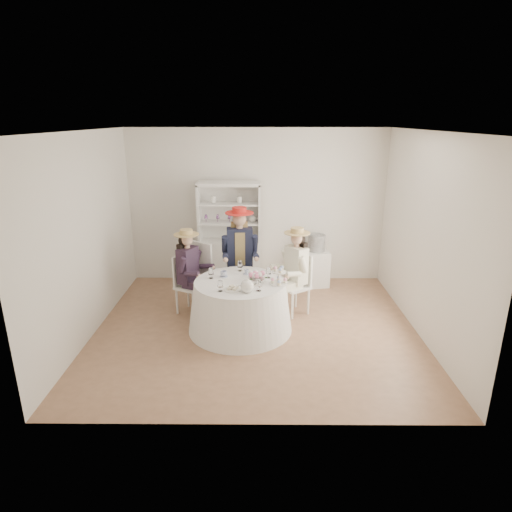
{
  "coord_description": "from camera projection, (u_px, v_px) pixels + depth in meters",
  "views": [
    {
      "loc": [
        0.04,
        -5.46,
        2.86
      ],
      "look_at": [
        0.0,
        0.1,
        1.05
      ],
      "focal_mm": 30.0,
      "sensor_mm": 36.0,
      "label": 1
    }
  ],
  "objects": [
    {
      "name": "cupcake_stand",
      "position": [
        279.0,
        278.0,
        5.74
      ],
      "size": [
        0.25,
        0.25,
        0.24
      ],
      "rotation": [
        0.0,
        0.0,
        -0.12
      ],
      "color": "white",
      "rests_on": "tea_table"
    },
    {
      "name": "side_table",
      "position": [
        316.0,
        268.0,
        7.56
      ],
      "size": [
        0.47,
        0.47,
        0.64
      ],
      "primitive_type": "cube",
      "rotation": [
        0.0,
        0.0,
        0.17
      ],
      "color": "silver",
      "rests_on": "ground"
    },
    {
      "name": "guest_mid",
      "position": [
        240.0,
        250.0,
        6.7
      ],
      "size": [
        0.57,
        0.59,
        1.55
      ],
      "rotation": [
        0.0,
        0.0,
        0.09
      ],
      "color": "silver",
      "rests_on": "ground"
    },
    {
      "name": "sandwich_plate",
      "position": [
        233.0,
        289.0,
        5.55
      ],
      "size": [
        0.23,
        0.23,
        0.05
      ],
      "rotation": [
        0.0,
        0.0,
        0.17
      ],
      "color": "white",
      "rests_on": "tea_table"
    },
    {
      "name": "guest_right",
      "position": [
        295.0,
        266.0,
        6.33
      ],
      "size": [
        0.58,
        0.54,
        1.34
      ],
      "rotation": [
        0.0,
        0.0,
        -0.98
      ],
      "color": "silver",
      "rests_on": "ground"
    },
    {
      "name": "ceiling",
      "position": [
        256.0,
        131.0,
        5.24
      ],
      "size": [
        4.5,
        4.5,
        0.0
      ],
      "primitive_type": "plane",
      "rotation": [
        3.14,
        0.0,
        0.0
      ],
      "color": "white",
      "rests_on": "wall_back"
    },
    {
      "name": "wall_back",
      "position": [
        257.0,
        207.0,
        7.56
      ],
      "size": [
        4.5,
        0.0,
        4.5
      ],
      "primitive_type": "plane",
      "rotation": [
        1.57,
        0.0,
        0.0
      ],
      "color": "silver",
      "rests_on": "ground"
    },
    {
      "name": "hutch",
      "position": [
        230.0,
        249.0,
        7.56
      ],
      "size": [
        1.2,
        0.73,
        1.82
      ],
      "rotation": [
        0.0,
        0.0,
        -0.32
      ],
      "color": "silver",
      "rests_on": "ground"
    },
    {
      "name": "teacup_c",
      "position": [
        254.0,
        274.0,
        6.01
      ],
      "size": [
        0.1,
        0.1,
        0.07
      ],
      "primitive_type": "imported",
      "rotation": [
        0.0,
        0.0,
        0.17
      ],
      "color": "white",
      "rests_on": "tea_table"
    },
    {
      "name": "wall_left",
      "position": [
        87.0,
        237.0,
        5.67
      ],
      "size": [
        0.0,
        4.5,
        4.5
      ],
      "primitive_type": "plane",
      "rotation": [
        1.57,
        0.0,
        1.57
      ],
      "color": "silver",
      "rests_on": "ground"
    },
    {
      "name": "flower_bowl",
      "position": [
        256.0,
        281.0,
        5.78
      ],
      "size": [
        0.28,
        0.28,
        0.06
      ],
      "primitive_type": "imported",
      "rotation": [
        0.0,
        0.0,
        -0.31
      ],
      "color": "white",
      "rests_on": "tea_table"
    },
    {
      "name": "guest_left",
      "position": [
        189.0,
        267.0,
        6.37
      ],
      "size": [
        0.55,
        0.5,
        1.31
      ],
      "rotation": [
        0.0,
        0.0,
        1.12
      ],
      "color": "silver",
      "rests_on": "ground"
    },
    {
      "name": "tea_table",
      "position": [
        240.0,
        306.0,
        5.96
      ],
      "size": [
        1.45,
        1.45,
        0.72
      ],
      "rotation": [
        0.0,
        0.0,
        0.31
      ],
      "color": "white",
      "rests_on": "ground"
    },
    {
      "name": "wall_right",
      "position": [
        426.0,
        237.0,
        5.64
      ],
      "size": [
        0.0,
        4.5,
        4.5
      ],
      "primitive_type": "plane",
      "rotation": [
        1.57,
        0.0,
        -1.57
      ],
      "color": "silver",
      "rests_on": "ground"
    },
    {
      "name": "flower_arrangement",
      "position": [
        257.0,
        275.0,
        5.83
      ],
      "size": [
        0.19,
        0.19,
        0.07
      ],
      "rotation": [
        0.0,
        0.0,
        0.09
      ],
      "color": "pink",
      "rests_on": "tea_table"
    },
    {
      "name": "wall_front",
      "position": [
        254.0,
        297.0,
        3.76
      ],
      "size": [
        4.5,
        0.0,
        4.5
      ],
      "primitive_type": "plane",
      "rotation": [
        -1.57,
        0.0,
        0.0
      ],
      "color": "silver",
      "rests_on": "ground"
    },
    {
      "name": "teacup_a",
      "position": [
        224.0,
        274.0,
        6.01
      ],
      "size": [
        0.11,
        0.11,
        0.08
      ],
      "primitive_type": "imported",
      "rotation": [
        0.0,
        0.0,
        0.18
      ],
      "color": "white",
      "rests_on": "tea_table"
    },
    {
      "name": "table_teapot",
      "position": [
        248.0,
        286.0,
        5.47
      ],
      "size": [
        0.25,
        0.18,
        0.19
      ],
      "rotation": [
        0.0,
        0.0,
        0.44
      ],
      "color": "white",
      "rests_on": "tea_table"
    },
    {
      "name": "spare_chair",
      "position": [
        208.0,
        270.0,
        6.73
      ],
      "size": [
        0.6,
        0.6,
        1.04
      ],
      "rotation": [
        0.0,
        0.0,
        2.5
      ],
      "color": "silver",
      "rests_on": "ground"
    },
    {
      "name": "ground",
      "position": [
        256.0,
        328.0,
        6.08
      ],
      "size": [
        4.5,
        4.5,
        0.0
      ],
      "primitive_type": "plane",
      "color": "#865D43",
      "rests_on": "ground"
    },
    {
      "name": "hatbox",
      "position": [
        317.0,
        243.0,
        7.42
      ],
      "size": [
        0.34,
        0.34,
        0.29
      ],
      "primitive_type": "cylinder",
      "rotation": [
        0.0,
        0.0,
        0.15
      ],
      "color": "black",
      "rests_on": "side_table"
    },
    {
      "name": "teacup_b",
      "position": [
        247.0,
        272.0,
        6.1
      ],
      "size": [
        0.08,
        0.08,
        0.06
      ],
      "primitive_type": "imported",
      "rotation": [
        0.0,
        0.0,
        0.27
      ],
      "color": "white",
      "rests_on": "tea_table"
    },
    {
      "name": "stemware_set",
      "position": [
        240.0,
        276.0,
        5.82
      ],
      "size": [
        0.88,
        0.85,
        0.15
      ],
      "color": "white",
      "rests_on": "tea_table"
    }
  ]
}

